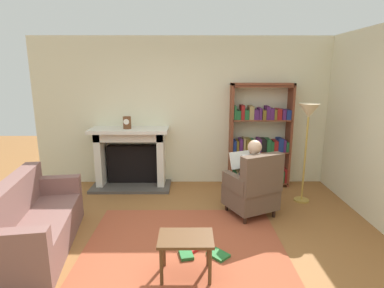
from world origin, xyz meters
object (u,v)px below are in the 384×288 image
(bookshelf, at_px, (260,139))
(seated_reader, at_px, (249,173))
(floor_lamp, at_px, (308,119))
(armchair_reading, at_px, (254,188))
(mantel_clock, at_px, (127,123))
(side_table, at_px, (186,243))
(sofa_floral, at_px, (33,224))
(fireplace, at_px, (131,155))

(bookshelf, bearing_deg, seated_reader, -109.08)
(seated_reader, distance_m, floor_lamp, 1.29)
(bookshelf, xyz_separation_m, armchair_reading, (-0.36, -1.30, -0.45))
(mantel_clock, distance_m, side_table, 2.89)
(sofa_floral, bearing_deg, bookshelf, -64.22)
(mantel_clock, xyz_separation_m, armchair_reading, (2.03, -1.17, -0.78))
(bookshelf, relative_size, floor_lamp, 1.18)
(fireplace, relative_size, side_table, 2.54)
(floor_lamp, bearing_deg, seated_reader, -156.05)
(sofa_floral, height_order, side_table, sofa_floral)
(seated_reader, distance_m, side_table, 1.77)
(seated_reader, xyz_separation_m, floor_lamp, (0.97, 0.43, 0.73))
(fireplace, height_order, sofa_floral, fireplace)
(bookshelf, distance_m, armchair_reading, 1.42)
(fireplace, distance_m, floor_lamp, 3.11)
(mantel_clock, bearing_deg, fireplace, 74.66)
(armchair_reading, xyz_separation_m, floor_lamp, (0.92, 0.54, 0.93))
(fireplace, bearing_deg, sofa_floral, -109.92)
(bookshelf, bearing_deg, mantel_clock, -176.76)
(bookshelf, bearing_deg, fireplace, -179.15)
(sofa_floral, bearing_deg, fireplace, -28.81)
(bookshelf, bearing_deg, armchair_reading, -105.55)
(armchair_reading, height_order, sofa_floral, armchair_reading)
(bookshelf, relative_size, side_table, 3.37)
(bookshelf, distance_m, sofa_floral, 3.86)
(side_table, relative_size, floor_lamp, 0.35)
(seated_reader, xyz_separation_m, sofa_floral, (-2.72, -0.97, -0.30))
(sofa_floral, distance_m, side_table, 1.89)
(fireplace, bearing_deg, bookshelf, 0.85)
(mantel_clock, xyz_separation_m, bookshelf, (2.39, 0.14, -0.33))
(bookshelf, relative_size, seated_reader, 1.66)
(fireplace, xyz_separation_m, sofa_floral, (-0.77, -2.14, -0.26))
(bookshelf, bearing_deg, floor_lamp, -54.11)
(mantel_clock, bearing_deg, seated_reader, -28.19)
(fireplace, height_order, seated_reader, seated_reader)
(side_table, bearing_deg, fireplace, 111.39)
(fireplace, xyz_separation_m, bookshelf, (2.36, 0.03, 0.29))
(armchair_reading, distance_m, sofa_floral, 2.91)
(fireplace, bearing_deg, armchair_reading, -32.31)
(fireplace, height_order, bookshelf, bookshelf)
(fireplace, xyz_separation_m, seated_reader, (1.95, -1.16, 0.04))
(seated_reader, bearing_deg, armchair_reading, 90.00)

